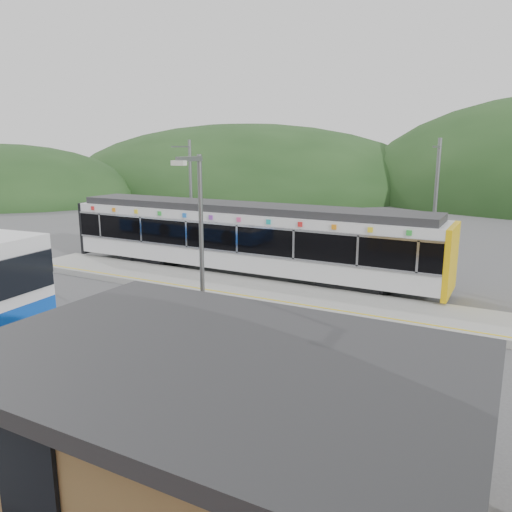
% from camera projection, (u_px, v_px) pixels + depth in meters
% --- Properties ---
extents(ground, '(120.00, 120.00, 0.00)m').
position_uv_depth(ground, '(212.00, 314.00, 20.11)').
color(ground, '#4C4C4F').
rests_on(ground, ground).
extents(hills, '(146.00, 149.00, 26.00)m').
position_uv_depth(hills, '(397.00, 301.00, 21.82)').
color(hills, '#1E3D19').
rests_on(hills, ground).
extents(platform, '(26.00, 3.20, 0.30)m').
position_uv_depth(platform, '(251.00, 290.00, 22.92)').
color(platform, '#9E9E99').
rests_on(platform, ground).
extents(yellow_line, '(26.00, 0.10, 0.01)m').
position_uv_depth(yellow_line, '(237.00, 294.00, 21.76)').
color(yellow_line, yellow).
rests_on(yellow_line, platform).
extents(train, '(20.44, 3.01, 3.74)m').
position_uv_depth(train, '(243.00, 237.00, 25.71)').
color(train, black).
rests_on(train, ground).
extents(catenary_mast_west, '(0.18, 1.80, 7.00)m').
position_uv_depth(catenary_mast_west, '(191.00, 197.00, 29.92)').
color(catenary_mast_west, slate).
rests_on(catenary_mast_west, ground).
extents(catenary_mast_east, '(0.18, 1.80, 7.00)m').
position_uv_depth(catenary_mast_east, '(435.00, 211.00, 23.48)').
color(catenary_mast_east, slate).
rests_on(catenary_mast_east, ground).
extents(station_shelter, '(9.20, 6.20, 3.00)m').
position_uv_depth(station_shelter, '(216.00, 425.00, 9.26)').
color(station_shelter, olive).
rests_on(station_shelter, ground).
extents(lamp_post, '(0.36, 1.12, 6.42)m').
position_uv_depth(lamp_post, '(199.00, 254.00, 13.25)').
color(lamp_post, slate).
rests_on(lamp_post, ground).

